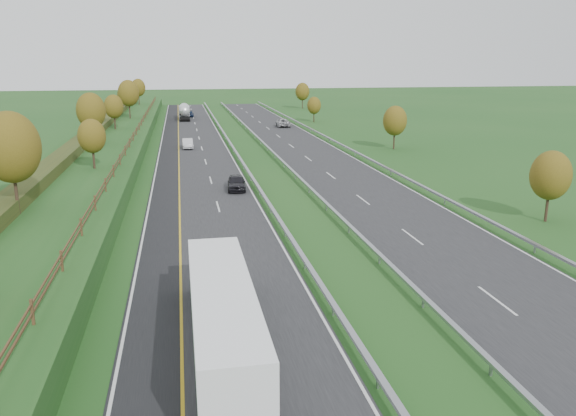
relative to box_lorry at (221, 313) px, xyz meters
name	(u,v)px	position (x,y,z in m)	size (l,w,h in m)	color
ground	(260,166)	(8.43, 47.59, -2.33)	(400.00, 400.00, 0.00)	#1E4C1B
near_carriageway	(196,161)	(0.43, 52.59, -2.31)	(10.50, 200.00, 0.04)	#232326
far_carriageway	(315,157)	(16.93, 52.59, -2.31)	(10.50, 200.00, 0.04)	#232326
hard_shoulder	(167,162)	(-3.32, 52.59, -2.31)	(3.00, 200.00, 0.04)	black
lane_markings	(243,159)	(6.83, 52.47, -2.28)	(26.75, 200.00, 0.01)	silver
embankment_left	(94,157)	(-12.57, 52.59, -1.33)	(12.00, 200.00, 2.00)	#1E4C1B
hedge_left	(77,145)	(-14.57, 52.59, 0.22)	(2.20, 180.00, 1.10)	#2E3C18
fence_left	(129,143)	(-8.07, 52.18, 0.40)	(0.12, 189.06, 1.20)	#422B19
median_barrier_near	(238,155)	(6.13, 52.59, -1.72)	(0.32, 200.00, 0.71)	gray
median_barrier_far	(275,154)	(11.23, 52.59, -1.72)	(0.32, 200.00, 0.71)	gray
outer_barrier_far	(355,152)	(22.73, 52.59, -1.71)	(0.32, 200.00, 0.71)	gray
trees_left	(90,118)	(-12.21, 49.22, 4.04)	(6.64, 164.30, 7.66)	#2D2116
trees_far	(347,108)	(30.23, 81.80, 1.92)	(8.45, 118.60, 7.12)	#2D2116
box_lorry	(221,313)	(0.00, 0.00, 0.00)	(2.58, 16.28, 4.06)	black
road_tanker	(184,111)	(-0.33, 108.52, -0.47)	(2.40, 11.22, 3.46)	silver
car_dark_near	(236,182)	(4.07, 34.25, -1.51)	(1.85, 4.59, 1.57)	black
car_silver_mid	(188,143)	(-0.43, 64.21, -1.56)	(1.55, 4.45, 1.47)	silver
car_small_far	(190,114)	(0.90, 114.13, -1.63)	(1.85, 4.54, 1.32)	#111D36
car_oncoming	(283,123)	(19.14, 89.96, -1.49)	(2.65, 5.75, 1.60)	#A6A5AA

